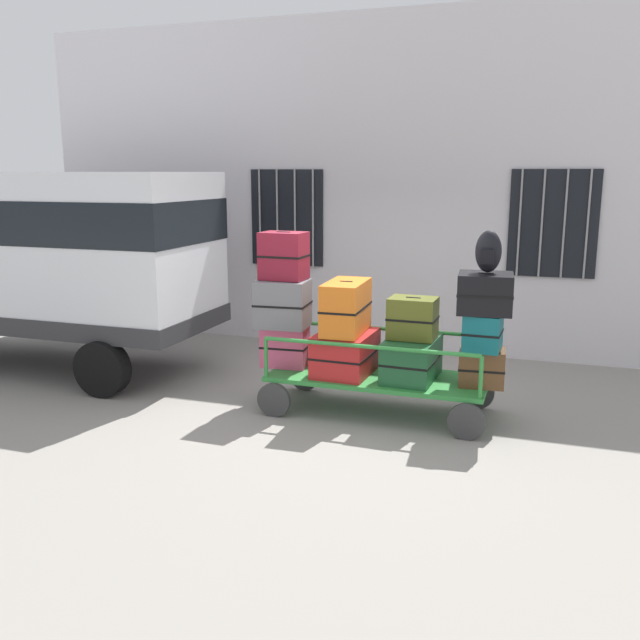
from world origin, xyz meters
The scene contains 16 objects.
ground_plane centered at (0.00, 0.00, 0.00)m, with size 40.00×40.00×0.00m, color gray.
building_wall centered at (0.00, 2.91, 2.50)m, with size 12.00×0.38×5.00m.
van centered at (-4.37, 0.25, 1.67)m, with size 4.61×1.96×2.71m.
luggage_cart centered at (0.43, -0.14, 0.36)m, with size 2.53×1.08×0.44m.
cart_railing centered at (0.43, -0.14, 0.82)m, with size 2.42×0.94×0.47m.
suitcase_left_bottom centered at (-0.72, -0.11, 0.68)m, with size 0.57×0.36×0.49m.
suitcase_left_middle centered at (-0.72, -0.17, 1.21)m, with size 0.64×0.53×0.56m.
suitcase_left_top centered at (-0.72, -0.12, 1.76)m, with size 0.53×0.39×0.55m.
suitcase_midleft_bottom centered at (0.05, -0.15, 0.68)m, with size 0.64×0.86×0.48m.
suitcase_midleft_middle centered at (0.05, -0.15, 1.21)m, with size 0.45×0.84×0.59m.
suitcase_center_bottom centered at (0.81, -0.13, 0.67)m, with size 0.58×0.85×0.47m.
suitcase_center_middle centered at (0.81, -0.14, 1.13)m, with size 0.53×0.41×0.46m.
suitcase_midright_bottom centered at (1.58, -0.12, 0.64)m, with size 0.52×0.43×0.41m.
suitcase_midright_middle centered at (1.58, -0.18, 1.05)m, with size 0.41×0.45×0.40m.
suitcase_midright_top centered at (1.58, -0.15, 1.46)m, with size 0.61×0.57×0.43m.
backpack centered at (1.59, -0.12, 1.89)m, with size 0.27×0.22×0.44m.
Camera 1 is at (2.23, -7.46, 2.70)m, focal length 38.52 mm.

